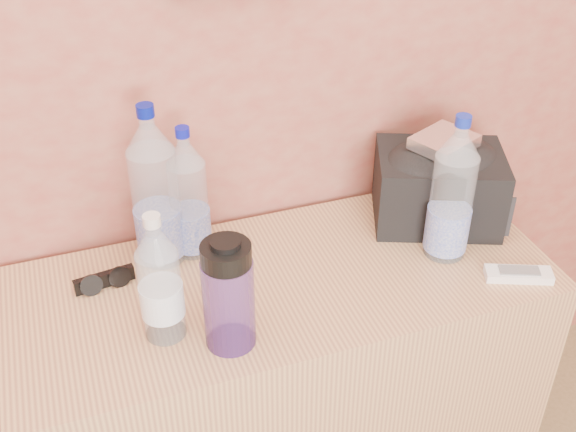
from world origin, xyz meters
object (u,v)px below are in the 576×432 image
object	(u,v)px
ac_remote	(519,274)
foil_packet	(444,142)
pet_large_d	(452,196)
dresser	(284,394)
pet_large_b	(156,195)
pet_large_c	(189,199)
pet_small	(160,284)
toiletry_bag	(439,183)
sunglasses	(104,280)
nalgene_bottle	(228,294)

from	to	relation	value
ac_remote	foil_packet	world-z (taller)	foil_packet
pet_large_d	ac_remote	distance (m)	0.22
dresser	pet_large_b	distance (m)	0.59
dresser	pet_large_c	distance (m)	0.54
pet_large_c	pet_small	world-z (taller)	pet_large_c
pet_large_c	foil_packet	world-z (taller)	pet_large_c
pet_large_b	toiletry_bag	distance (m)	0.64
pet_large_d	pet_small	xyz separation A→B (m)	(-0.63, -0.05, -0.03)
dresser	sunglasses	size ratio (longest dim) A/B	9.11
dresser	pet_large_b	size ratio (longest dim) A/B	3.13
pet_large_b	ac_remote	world-z (taller)	pet_large_b
sunglasses	foil_packet	xyz separation A→B (m)	(0.77, -0.01, 0.19)
foil_packet	pet_small	bearing A→B (deg)	-165.85
ac_remote	dresser	bearing A→B (deg)	-177.00
pet_small	toiletry_bag	bearing A→B (deg)	14.25
pet_large_c	pet_small	distance (m)	0.27
nalgene_bottle	pet_large_d	bearing A→B (deg)	12.03
pet_large_b	foil_packet	size ratio (longest dim) A/B	2.84
toiletry_bag	foil_packet	world-z (taller)	foil_packet
nalgene_bottle	ac_remote	distance (m)	0.63
pet_large_d	toiletry_bag	distance (m)	0.14
sunglasses	pet_large_b	bearing A→B (deg)	15.86
pet_large_c	sunglasses	world-z (taller)	pet_large_c
sunglasses	toiletry_bag	size ratio (longest dim) A/B	0.45
toiletry_bag	foil_packet	xyz separation A→B (m)	(-0.00, -0.00, 0.11)
pet_large_b	pet_large_c	bearing A→B (deg)	2.64
ac_remote	foil_packet	xyz separation A→B (m)	(-0.06, 0.26, 0.20)
pet_large_d	ac_remote	size ratio (longest dim) A/B	2.40
pet_large_d	pet_small	size ratio (longest dim) A/B	1.22
dresser	pet_large_b	bearing A→B (deg)	144.64
pet_large_d	dresser	bearing A→B (deg)	175.16
dresser	pet_large_d	world-z (taller)	pet_large_d
dresser	toiletry_bag	xyz separation A→B (m)	(0.41, 0.09, 0.46)
pet_large_b	foil_packet	xyz separation A→B (m)	(0.64, -0.07, 0.04)
sunglasses	pet_small	bearing A→B (deg)	-70.74
pet_large_b	pet_large_c	xyz separation A→B (m)	(0.07, 0.00, -0.03)
pet_large_c	ac_remote	world-z (taller)	pet_large_c
ac_remote	sunglasses	bearing A→B (deg)	-175.43
pet_large_d	nalgene_bottle	size ratio (longest dim) A/B	1.42
sunglasses	foil_packet	size ratio (longest dim) A/B	0.98
sunglasses	ac_remote	bearing A→B (deg)	-25.64
ac_remote	pet_large_c	bearing A→B (deg)	174.71
pet_large_c	ac_remote	bearing A→B (deg)	-27.61
pet_large_d	foil_packet	bearing A→B (deg)	70.71
pet_large_b	nalgene_bottle	distance (m)	0.31
pet_small	sunglasses	bearing A→B (deg)	117.14
dresser	sunglasses	xyz separation A→B (m)	(-0.36, 0.10, 0.38)
pet_small	sunglasses	size ratio (longest dim) A/B	2.17
dresser	pet_small	world-z (taller)	pet_small
toiletry_bag	pet_large_d	bearing A→B (deg)	-87.90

